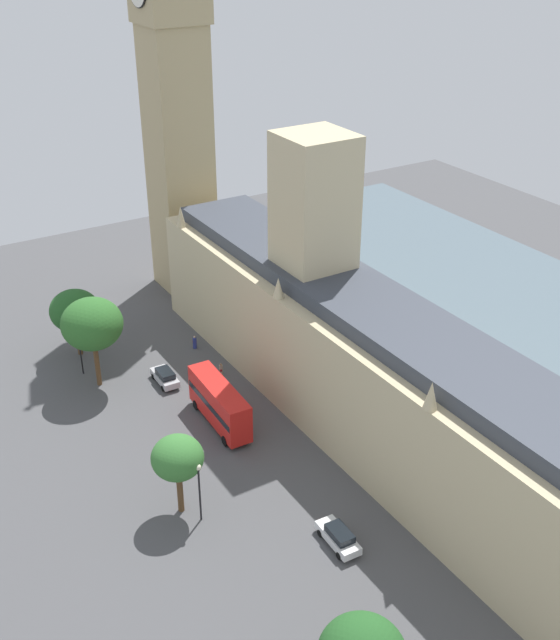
% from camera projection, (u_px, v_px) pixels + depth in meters
% --- Properties ---
extents(ground_plane, '(147.54, 147.54, 0.00)m').
position_uv_depth(ground_plane, '(370.00, 450.00, 78.97)').
color(ground_plane, '#4C4C4F').
extents(parliament_building, '(12.57, 77.54, 28.87)m').
position_uv_depth(parliament_building, '(382.00, 372.00, 77.14)').
color(parliament_building, '#CCBA8E').
rests_on(parliament_building, ground).
extents(clock_tower, '(8.24, 8.24, 60.80)m').
position_uv_depth(clock_tower, '(173.00, 59.00, 98.65)').
color(clock_tower, tan).
rests_on(clock_tower, ground).
extents(car_silver_midblock, '(2.01, 4.60, 1.74)m').
position_uv_depth(car_silver_midblock, '(165.00, 377.00, 89.48)').
color(car_silver_midblock, '#B7B7BC').
rests_on(car_silver_midblock, ground).
extents(double_decker_bus_trailing, '(3.00, 10.60, 4.75)m').
position_uv_depth(double_decker_bus_trailing, '(219.00, 403.00, 81.69)').
color(double_decker_bus_trailing, red).
rests_on(double_decker_bus_trailing, ground).
extents(car_white_leading, '(2.09, 4.85, 1.74)m').
position_uv_depth(car_white_leading, '(338.00, 537.00, 66.88)').
color(car_white_leading, silver).
rests_on(car_white_leading, ground).
extents(pedestrian_far_end, '(0.53, 0.63, 1.71)m').
position_uv_depth(pedestrian_far_end, '(195.00, 343.00, 96.62)').
color(pedestrian_far_end, navy).
rests_on(pedestrian_far_end, ground).
extents(pedestrian_by_river_gate, '(0.59, 0.65, 1.54)m').
position_uv_depth(pedestrian_by_river_gate, '(221.00, 370.00, 91.17)').
color(pedestrian_by_river_gate, gray).
rests_on(pedestrian_by_river_gate, ground).
extents(plane_tree_near_tower, '(4.69, 4.69, 7.99)m').
position_uv_depth(plane_tree_near_tower, '(177.00, 458.00, 68.30)').
color(plane_tree_near_tower, brown).
rests_on(plane_tree_near_tower, ground).
extents(plane_tree_kerbside, '(6.86, 6.86, 10.84)m').
position_uv_depth(plane_tree_kerbside, '(92.00, 324.00, 85.94)').
color(plane_tree_kerbside, brown).
rests_on(plane_tree_kerbside, ground).
extents(plane_tree_corner, '(5.95, 5.95, 8.53)m').
position_uv_depth(plane_tree_corner, '(75.00, 311.00, 92.92)').
color(plane_tree_corner, brown).
rests_on(plane_tree_corner, ground).
extents(street_lamp_under_trees, '(0.56, 0.56, 6.21)m').
position_uv_depth(street_lamp_under_trees, '(199.00, 482.00, 67.97)').
color(street_lamp_under_trees, black).
rests_on(street_lamp_under_trees, ground).
extents(street_lamp_slot_10, '(0.56, 0.56, 6.22)m').
position_uv_depth(street_lamp_slot_10, '(79.00, 341.00, 89.69)').
color(street_lamp_slot_10, black).
rests_on(street_lamp_slot_10, ground).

